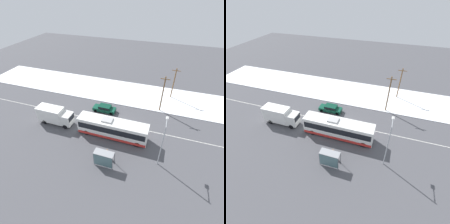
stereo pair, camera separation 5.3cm
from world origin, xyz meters
The scene contains 11 objects.
ground_plane centered at (0.00, 0.00, 0.00)m, with size 120.00×120.00×0.00m, color #4C4C51.
snow_lot centered at (0.00, 11.96, 0.06)m, with size 80.00×11.10×0.12m.
lane_marking_center centered at (0.00, 0.00, 0.00)m, with size 60.00×0.12×0.00m.
city_bus centered at (-1.10, -3.24, 1.71)m, with size 12.09×2.57×3.50m.
box_truck centered at (-12.54, -3.22, 1.80)m, with size 6.81×2.30×3.29m.
sedan_car centered at (-4.95, 3.15, 0.79)m, with size 4.68×1.80×1.45m.
pedestrian_at_stop centered at (-0.40, -7.84, 0.99)m, with size 0.58×0.26×1.62m.
bus_shelter centered at (-0.38, -9.48, 1.68)m, with size 2.92×1.20×2.40m.
streetlamp centered at (7.12, -6.22, 4.61)m, with size 0.36×2.52×7.30m.
utility_pole_roadside centered at (5.90, 7.11, 4.06)m, with size 1.80×0.24×7.75m.
utility_pole_snowlot centered at (7.79, 13.32, 3.75)m, with size 1.80×0.24×7.14m.
Camera 1 is at (5.90, -24.33, 21.77)m, focal length 28.00 mm.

